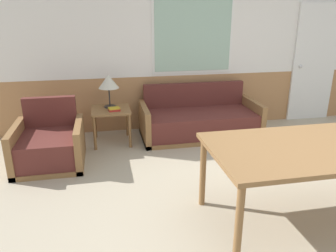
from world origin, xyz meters
name	(u,v)px	position (x,y,z in m)	size (l,w,h in m)	color
ground_plane	(293,206)	(0.00, 0.00, 0.00)	(16.00, 16.00, 0.00)	#B2A58C
wall_back	(213,44)	(-0.02, 2.63, 1.36)	(7.20, 0.09, 2.70)	#AD7A4C
couch	(199,121)	(-0.36, 2.11, 0.24)	(1.80, 0.84, 0.77)	olive
armchair	(50,146)	(-2.51, 1.52, 0.24)	(0.83, 0.86, 0.79)	olive
side_table	(111,114)	(-1.71, 2.09, 0.44)	(0.55, 0.55, 0.52)	olive
table_lamp	(109,82)	(-1.72, 2.19, 0.89)	(0.29, 0.29, 0.48)	#262628
book_stack	(114,109)	(-1.67, 2.00, 0.54)	(0.17, 0.16, 0.05)	#B22823
dining_table	(313,152)	(-0.04, -0.21, 0.69)	(1.82, 1.01, 0.76)	olive
entry_door	(314,63)	(1.83, 2.57, 1.00)	(0.80, 0.09, 2.00)	white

